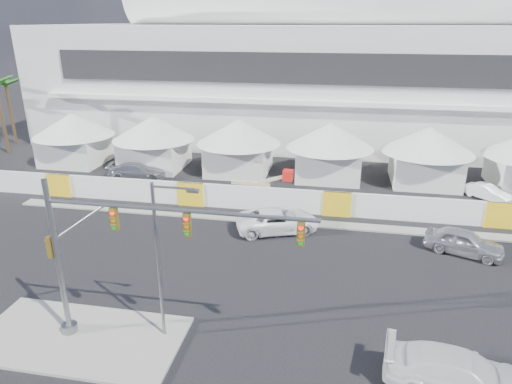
% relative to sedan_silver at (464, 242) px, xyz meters
% --- Properties ---
extents(ground, '(160.00, 160.00, 0.00)m').
position_rel_sedan_silver_xyz_m(ground, '(-14.39, -9.69, -0.84)').
color(ground, black).
rests_on(ground, ground).
extents(median_island, '(10.00, 5.00, 0.15)m').
position_rel_sedan_silver_xyz_m(median_island, '(-20.39, -12.69, -0.76)').
color(median_island, gray).
rests_on(median_island, ground).
extents(stadium, '(80.00, 24.80, 21.98)m').
position_rel_sedan_silver_xyz_m(stadium, '(-5.68, 31.81, 8.61)').
color(stadium, silver).
rests_on(stadium, ground).
extents(tent_row, '(53.40, 8.40, 5.40)m').
position_rel_sedan_silver_xyz_m(tent_row, '(-13.89, 14.31, 2.31)').
color(tent_row, silver).
rests_on(tent_row, ground).
extents(hoarding_fence, '(70.00, 0.25, 2.00)m').
position_rel_sedan_silver_xyz_m(hoarding_fence, '(-8.39, 4.81, 0.16)').
color(hoarding_fence, white).
rests_on(hoarding_fence, ground).
extents(palm_cluster, '(10.60, 10.60, 8.55)m').
position_rel_sedan_silver_xyz_m(palm_cluster, '(-47.85, 19.81, 6.04)').
color(palm_cluster, '#47331E').
rests_on(palm_cluster, ground).
extents(sedan_silver, '(3.59, 5.31, 1.68)m').
position_rel_sedan_silver_xyz_m(sedan_silver, '(0.00, 0.00, 0.00)').
color(sedan_silver, silver).
rests_on(sedan_silver, ground).
extents(pickup_curb, '(4.71, 6.67, 1.69)m').
position_rel_sedan_silver_xyz_m(pickup_curb, '(-12.60, 1.17, 0.01)').
color(pickup_curb, white).
rests_on(pickup_curb, ground).
extents(pickup_near, '(3.32, 6.40, 1.77)m').
position_rel_sedan_silver_xyz_m(pickup_near, '(-3.05, -12.82, 0.05)').
color(pickup_near, silver).
rests_on(pickup_near, ground).
extents(lot_car_a, '(3.66, 3.68, 1.27)m').
position_rel_sedan_silver_xyz_m(lot_car_a, '(4.33, 10.79, -0.21)').
color(lot_car_a, white).
rests_on(lot_car_a, ground).
extents(lot_car_c, '(3.16, 5.75, 1.58)m').
position_rel_sedan_silver_xyz_m(lot_car_c, '(-27.68, 10.26, -0.05)').
color(lot_car_c, '#A4A5A9').
rests_on(lot_car_c, ground).
extents(traffic_mast, '(12.37, 0.77, 7.96)m').
position_rel_sedan_silver_xyz_m(traffic_mast, '(-18.52, -12.35, 3.82)').
color(traffic_mast, gray).
rests_on(traffic_mast, median_island).
extents(streetlight_median, '(2.18, 0.22, 7.88)m').
position_rel_sedan_silver_xyz_m(streetlight_median, '(-16.19, -11.69, 3.83)').
color(streetlight_median, gray).
rests_on(streetlight_median, median_island).
extents(boom_lift, '(6.22, 1.58, 3.14)m').
position_rel_sedan_silver_xyz_m(boom_lift, '(-16.05, 6.33, 0.01)').
color(boom_lift, red).
rests_on(boom_lift, ground).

